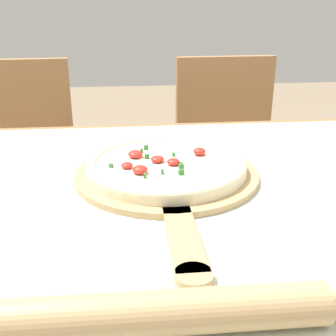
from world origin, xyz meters
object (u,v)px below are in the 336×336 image
chair_left (22,165)px  chair_right (228,157)px  pizza (166,165)px  rolling_pin (142,314)px  pizza_peel (167,178)px

chair_left → chair_right: same height
pizza → chair_right: (0.31, 0.74, -0.27)m
pizza → chair_left: size_ratio=0.35×
chair_left → chair_right: 0.78m
rolling_pin → chair_right: chair_right is taller
chair_left → chair_right: bearing=-3.1°
chair_right → pizza: bearing=-114.8°
pizza → chair_left: chair_left is taller
pizza_peel → chair_left: (-0.46, 0.76, -0.25)m
rolling_pin → chair_left: 1.25m
pizza_peel → rolling_pin: 0.40m
pizza_peel → chair_right: (0.31, 0.76, -0.25)m
rolling_pin → chair_left: chair_left is taller
pizza_peel → chair_left: bearing=121.3°
chair_right → rolling_pin: bearing=-110.1°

